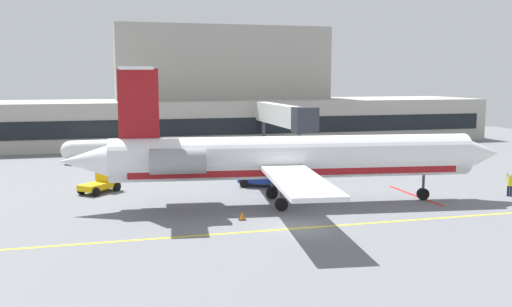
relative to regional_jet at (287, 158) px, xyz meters
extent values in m
cube|color=slate|center=(-1.26, -6.30, -3.49)|extent=(120.00, 120.00, 0.10)
cube|color=yellow|center=(-1.26, -6.62, -3.43)|extent=(108.00, 0.24, 0.01)
cube|color=red|center=(10.68, 0.27, -3.43)|extent=(0.30, 8.00, 0.01)
cube|color=#ADA89E|center=(2.93, 40.82, -0.42)|extent=(78.33, 14.23, 6.05)
cube|color=#9F9A91|center=(4.35, 44.38, 7.85)|extent=(30.69, 9.96, 10.48)
cube|color=black|center=(2.93, 33.65, -0.58)|extent=(75.20, 0.12, 2.21)
cube|color=silver|center=(7.41, 25.60, 1.41)|extent=(1.40, 16.21, 2.40)
cube|color=#2D333D|center=(7.41, 16.59, 1.41)|extent=(2.40, 2.00, 2.64)
cylinder|color=#4C4C51|center=(7.41, 32.20, -1.62)|extent=(0.44, 0.44, 3.65)
cylinder|color=#4C4C51|center=(7.41, 18.29, -1.62)|extent=(0.44, 0.44, 3.65)
cylinder|color=white|center=(0.55, -0.07, 0.03)|extent=(26.39, 6.32, 3.09)
cube|color=maroon|center=(0.55, -0.07, -0.82)|extent=(23.76, 5.69, 0.56)
cone|color=white|center=(14.63, -1.83, 0.03)|extent=(3.75, 3.43, 3.03)
cone|color=white|center=(-13.83, 1.73, 0.03)|extent=(4.31, 3.11, 2.63)
cube|color=white|center=(0.24, 7.01, -0.43)|extent=(4.41, 11.18, 0.28)
cube|color=white|center=(-1.50, -6.85, -0.43)|extent=(4.41, 11.18, 0.28)
cylinder|color=gray|center=(-7.47, 3.39, 0.26)|extent=(3.89, 2.15, 1.70)
cylinder|color=gray|center=(-8.08, -1.45, 0.26)|extent=(3.89, 2.15, 1.70)
cube|color=maroon|center=(-10.37, 1.30, 3.98)|extent=(2.79, 0.58, 4.80)
cube|color=white|center=(-10.37, 1.30, 6.38)|extent=(2.76, 5.18, 0.20)
cylinder|color=#3F3F44|center=(10.44, -1.31, -2.03)|extent=(0.20, 0.20, 1.47)
cylinder|color=black|center=(10.44, -1.31, -2.99)|extent=(0.94, 0.46, 0.90)
cylinder|color=#3F3F44|center=(-0.50, 2.09, -2.03)|extent=(0.20, 0.20, 1.47)
cylinder|color=black|center=(-0.50, 2.09, -2.99)|extent=(0.94, 0.46, 0.90)
cylinder|color=#3F3F44|center=(-1.00, -1.90, -2.03)|extent=(0.20, 0.20, 1.47)
cylinder|color=black|center=(-1.00, -1.90, -2.99)|extent=(0.94, 0.46, 0.90)
cube|color=#E5B20C|center=(-13.26, 7.88, -2.85)|extent=(3.44, 3.47, 0.47)
cube|color=#C3970A|center=(-12.60, 8.55, -2.16)|extent=(1.92, 1.92, 0.92)
cylinder|color=black|center=(-12.98, 9.25, -3.09)|extent=(0.69, 0.70, 0.70)
cylinder|color=black|center=(-11.89, 8.18, -3.09)|extent=(0.69, 0.70, 0.70)
cylinder|color=black|center=(-14.62, 7.57, -3.09)|extent=(0.69, 0.70, 0.70)
cylinder|color=black|center=(-13.53, 6.50, -3.09)|extent=(0.69, 0.70, 0.70)
cube|color=#19389E|center=(0.09, 7.17, -2.78)|extent=(4.14, 3.27, 0.61)
cube|color=navy|center=(-0.84, 7.66, -1.94)|extent=(2.06, 2.08, 1.07)
cylinder|color=black|center=(-1.48, 7.00, -3.09)|extent=(0.75, 0.57, 0.70)
cylinder|color=black|center=(-0.68, 8.55, -3.09)|extent=(0.75, 0.57, 0.70)
cylinder|color=black|center=(0.87, 5.80, -3.09)|extent=(0.75, 0.57, 0.70)
cylinder|color=black|center=(1.66, 7.34, -3.09)|extent=(0.75, 0.57, 0.70)
cylinder|color=white|center=(-13.27, 24.99, -2.02)|extent=(6.15, 2.48, 2.13)
sphere|color=white|center=(-10.26, 25.17, -2.02)|extent=(2.08, 2.08, 2.08)
sphere|color=white|center=(-16.29, 24.81, -2.02)|extent=(2.08, 2.08, 2.08)
cube|color=#59595B|center=(-15.08, 24.99, -3.26)|extent=(0.60, 1.91, 0.35)
cube|color=#59595B|center=(-11.46, 24.99, -3.26)|extent=(0.60, 1.91, 0.35)
cylinder|color=#191E33|center=(17.73, -1.98, -3.02)|extent=(0.18, 0.18, 0.83)
cylinder|color=#191E33|center=(17.61, -1.81, -3.02)|extent=(0.18, 0.18, 0.83)
cylinder|color=yellow|center=(17.67, -1.89, -2.31)|extent=(0.34, 0.34, 0.60)
sphere|color=tan|center=(17.67, -1.89, -1.89)|extent=(0.24, 0.24, 0.24)
cylinder|color=yellow|center=(17.54, -1.71, -1.94)|extent=(0.30, 0.37, 0.50)
cylinder|color=#F2590C|center=(17.54, -1.71, -1.72)|extent=(0.06, 0.06, 0.28)
cone|color=orange|center=(2.70, 6.69, -3.16)|extent=(0.36, 0.36, 0.55)
cube|color=black|center=(2.70, 6.69, -3.42)|extent=(0.47, 0.47, 0.04)
cone|color=orange|center=(-4.23, -3.66, -3.16)|extent=(0.36, 0.36, 0.55)
cube|color=black|center=(-4.23, -3.66, -3.42)|extent=(0.47, 0.47, 0.04)
camera|label=1|loc=(-12.73, -38.67, 5.75)|focal=39.80mm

